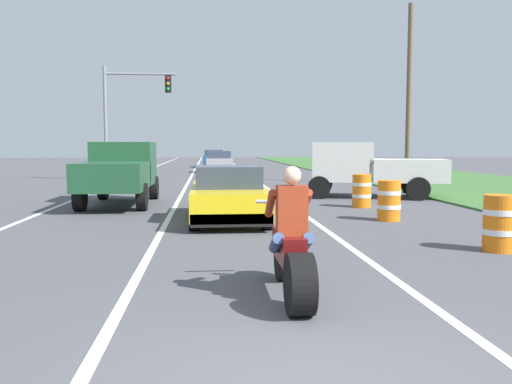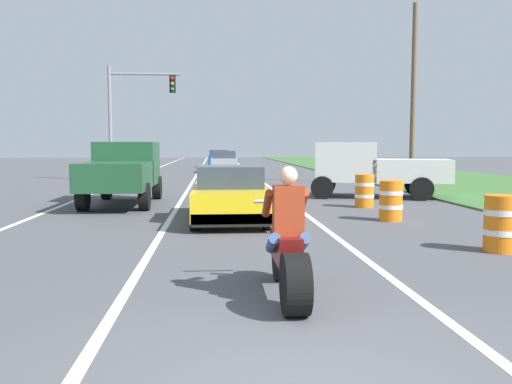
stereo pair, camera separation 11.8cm
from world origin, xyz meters
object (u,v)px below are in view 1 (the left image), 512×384
pickup_truck_right_shoulder_white (369,167)px  traffic_light_mast_near (127,106)px  construction_barrel_nearest (500,223)px  pickup_truck_left_lane_dark_green (120,170)px  construction_barrel_mid (389,200)px  motorcycle_with_rider (292,251)px  distant_car_far_ahead (219,161)px  distant_car_further_ahead (214,158)px  construction_barrel_far (362,191)px  sports_car_yellow (228,195)px

pickup_truck_right_shoulder_white → traffic_light_mast_near: size_ratio=0.86×
traffic_light_mast_near → construction_barrel_nearest: size_ratio=6.00×
pickup_truck_left_lane_dark_green → construction_barrel_mid: (7.24, -4.22, -0.60)m
pickup_truck_left_lane_dark_green → construction_barrel_mid: bearing=-30.3°
motorcycle_with_rider → construction_barrel_mid: motorcycle_with_rider is taller
construction_barrel_nearest → construction_barrel_mid: same height
motorcycle_with_rider → distant_car_far_ahead: bearing=90.5°
pickup_truck_left_lane_dark_green → distant_car_further_ahead: bearing=83.7°
pickup_truck_left_lane_dark_green → traffic_light_mast_near: (-1.47, 11.59, 2.83)m
traffic_light_mast_near → distant_car_further_ahead: bearing=75.1°
motorcycle_with_rider → traffic_light_mast_near: size_ratio=0.37×
pickup_truck_left_lane_dark_green → construction_barrel_far: pickup_truck_left_lane_dark_green is taller
construction_barrel_far → distant_car_further_ahead: bearing=97.7°
distant_car_further_ahead → distant_car_far_ahead: bearing=-88.3°
motorcycle_with_rider → distant_car_far_ahead: (-0.25, 30.64, 0.18)m
motorcycle_with_rider → distant_car_further_ahead: bearing=90.7°
construction_barrel_mid → sports_car_yellow: bearing=174.5°
motorcycle_with_rider → sports_car_yellow: 6.91m
traffic_light_mast_near → construction_barrel_nearest: bearing=-64.7°
construction_barrel_far → distant_car_far_ahead: 21.62m
sports_car_yellow → construction_barrel_nearest: (4.62, -4.30, -0.13)m
pickup_truck_right_shoulder_white → construction_barrel_mid: 6.09m
motorcycle_with_rider → sports_car_yellow: (-0.50, 6.90, 0.04)m
traffic_light_mast_near → construction_barrel_mid: (8.70, -15.81, -3.43)m
pickup_truck_left_lane_dark_green → sports_car_yellow: bearing=-49.7°
sports_car_yellow → pickup_truck_right_shoulder_white: bearing=46.3°
construction_barrel_far → pickup_truck_right_shoulder_white: bearing=69.2°
sports_car_yellow → construction_barrel_mid: sports_car_yellow is taller
sports_car_yellow → motorcycle_with_rider: bearing=-85.8°
sports_car_yellow → distant_car_further_ahead: distant_car_further_ahead is taller
construction_barrel_nearest → distant_car_far_ahead: 28.39m
traffic_light_mast_near → construction_barrel_nearest: (9.35, -19.73, -3.43)m
construction_barrel_far → distant_car_further_ahead: 30.87m
pickup_truck_right_shoulder_white → construction_barrel_far: (-1.16, -3.05, -0.60)m
distant_car_further_ahead → construction_barrel_far: bearing=-82.3°
sports_car_yellow → pickup_truck_left_lane_dark_green: bearing=130.3°
pickup_truck_left_lane_dark_green → construction_barrel_nearest: size_ratio=4.80×
motorcycle_with_rider → construction_barrel_nearest: motorcycle_with_rider is taller
construction_barrel_nearest → distant_car_far_ahead: size_ratio=0.25×
motorcycle_with_rider → construction_barrel_mid: 7.38m
pickup_truck_right_shoulder_white → traffic_light_mast_near: 14.36m
traffic_light_mast_near → distant_car_far_ahead: traffic_light_mast_near is taller
sports_car_yellow → construction_barrel_mid: (3.98, -0.38, -0.13)m
traffic_light_mast_near → distant_car_further_ahead: 18.53m
pickup_truck_right_shoulder_white → construction_barrel_nearest: pickup_truck_right_shoulder_white is taller
construction_barrel_far → distant_car_further_ahead: size_ratio=0.25×
traffic_light_mast_near → sports_car_yellow: bearing=-73.0°
pickup_truck_right_shoulder_white → distant_car_far_ahead: 18.90m
motorcycle_with_rider → distant_car_far_ahead: size_ratio=0.55×
distant_car_far_ahead → distant_car_further_ahead: same height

